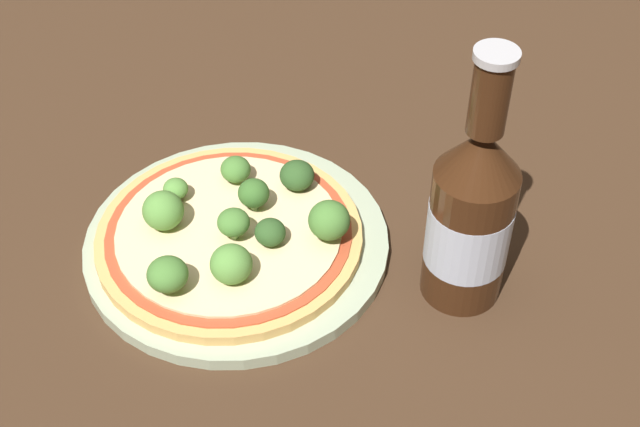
{
  "coord_description": "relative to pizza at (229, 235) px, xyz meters",
  "views": [
    {
      "loc": [
        0.51,
        -0.2,
        0.56
      ],
      "look_at": [
        0.05,
        0.05,
        0.06
      ],
      "focal_mm": 50.0,
      "sensor_mm": 36.0,
      "label": 1
    }
  ],
  "objects": [
    {
      "name": "beer_bottle",
      "position": [
        0.13,
        0.15,
        0.07
      ],
      "size": [
        0.07,
        0.07,
        0.23
      ],
      "color": "#381E0F",
      "rests_on": "ground_plane"
    },
    {
      "name": "broccoli_floret_5",
      "position": [
        -0.06,
        -0.02,
        0.02
      ],
      "size": [
        0.02,
        0.02,
        0.02
      ],
      "color": "#7A9E5B",
      "rests_on": "pizza"
    },
    {
      "name": "broccoli_floret_7",
      "position": [
        0.05,
        0.07,
        0.03
      ],
      "size": [
        0.04,
        0.04,
        0.04
      ],
      "color": "#7A9E5B",
      "rests_on": "pizza"
    },
    {
      "name": "pizza",
      "position": [
        0.0,
        0.0,
        0.0
      ],
      "size": [
        0.23,
        0.23,
        0.01
      ],
      "color": "tan",
      "rests_on": "plate"
    },
    {
      "name": "broccoli_floret_9",
      "position": [
        -0.05,
        0.03,
        0.02
      ],
      "size": [
        0.03,
        0.03,
        0.02
      ],
      "color": "#7A9E5B",
      "rests_on": "pizza"
    },
    {
      "name": "broccoli_floret_6",
      "position": [
        0.04,
        -0.07,
        0.02
      ],
      "size": [
        0.03,
        0.03,
        0.03
      ],
      "color": "#7A9E5B",
      "rests_on": "pizza"
    },
    {
      "name": "broccoli_floret_0",
      "position": [
        0.05,
        -0.02,
        0.02
      ],
      "size": [
        0.03,
        0.03,
        0.03
      ],
      "color": "#7A9E5B",
      "rests_on": "pizza"
    },
    {
      "name": "broccoli_floret_1",
      "position": [
        -0.03,
        -0.05,
        0.02
      ],
      "size": [
        0.04,
        0.04,
        0.03
      ],
      "color": "#7A9E5B",
      "rests_on": "pizza"
    },
    {
      "name": "ground_plane",
      "position": [
        -0.0,
        0.01,
        -0.02
      ],
      "size": [
        3.0,
        3.0,
        0.0
      ],
      "primitive_type": "plane",
      "color": "#3D2819"
    },
    {
      "name": "plate",
      "position": [
        0.0,
        0.0,
        -0.01
      ],
      "size": [
        0.26,
        0.26,
        0.01
      ],
      "color": "#A3B293",
      "rests_on": "ground_plane"
    },
    {
      "name": "broccoli_floret_4",
      "position": [
        -0.02,
        0.08,
        0.02
      ],
      "size": [
        0.03,
        0.03,
        0.03
      ],
      "color": "#7A9E5B",
      "rests_on": "pizza"
    },
    {
      "name": "broccoli_floret_3",
      "position": [
        -0.01,
        0.03,
        0.02
      ],
      "size": [
        0.03,
        0.03,
        0.03
      ],
      "color": "#7A9E5B",
      "rests_on": "pizza"
    },
    {
      "name": "broccoli_floret_2",
      "position": [
        0.01,
        0.0,
        0.02
      ],
      "size": [
        0.03,
        0.03,
        0.03
      ],
      "color": "#7A9E5B",
      "rests_on": "pizza"
    },
    {
      "name": "broccoli_floret_8",
      "position": [
        0.03,
        0.02,
        0.02
      ],
      "size": [
        0.03,
        0.03,
        0.02
      ],
      "color": "#7A9E5B",
      "rests_on": "pizza"
    }
  ]
}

